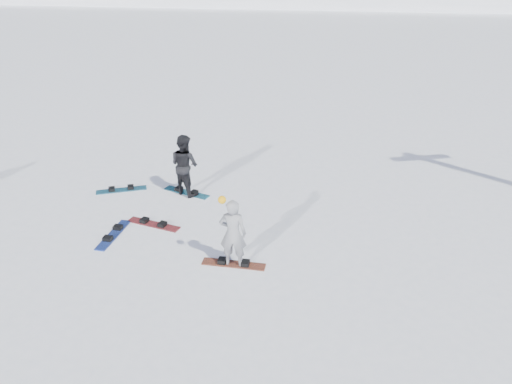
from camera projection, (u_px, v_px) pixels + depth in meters
ground at (194, 232)px, 13.04m from camera, size 420.00×420.00×0.00m
alpine_backdrop at (293, 4)px, 188.11m from camera, size 412.50×227.00×53.20m
snowboarder_woman at (233, 233)px, 11.31m from camera, size 0.63×0.42×1.86m
snowboarder_man at (185, 165)px, 14.64m from camera, size 1.13×1.06×1.85m
snowboard_woman at (234, 264)px, 11.70m from camera, size 1.51×0.33×0.03m
snowboard_man at (187, 192)px, 15.05m from camera, size 1.51×0.77×0.03m
snowboard_loose_b at (154, 224)px, 13.35m from camera, size 1.52×0.64×0.03m
snowboard_loose_c at (121, 190)px, 15.20m from camera, size 1.49×0.83×0.03m
snowboard_loose_a at (113, 235)px, 12.87m from camera, size 0.39×1.52×0.03m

